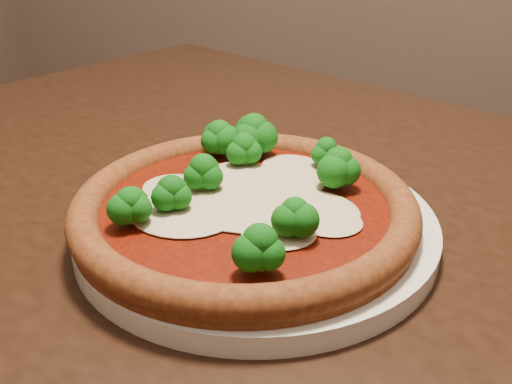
% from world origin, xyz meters
% --- Properties ---
extents(dining_table, '(1.34, 1.14, 0.75)m').
position_xyz_m(dining_table, '(0.07, -0.01, 0.64)').
color(dining_table, black).
rests_on(dining_table, floor).
extents(plate, '(0.30, 0.30, 0.02)m').
position_xyz_m(plate, '(0.07, -0.08, 0.76)').
color(plate, silver).
rests_on(plate, dining_table).
extents(pizza, '(0.29, 0.29, 0.06)m').
position_xyz_m(pizza, '(0.06, -0.09, 0.78)').
color(pizza, brown).
rests_on(pizza, plate).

